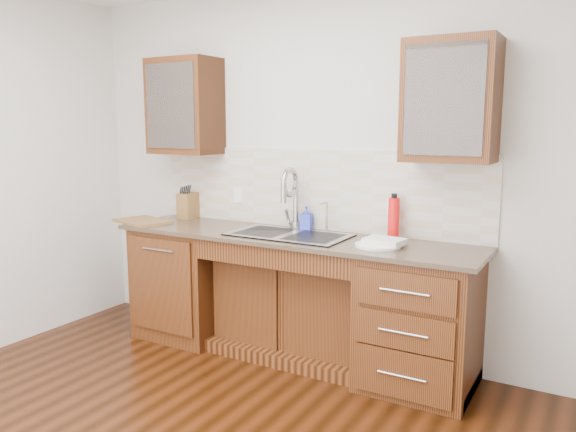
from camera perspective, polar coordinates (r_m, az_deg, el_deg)
The scene contains 23 objects.
wall_back at distance 4.24m, azimuth 2.70°, elevation 4.76°, with size 4.00×0.10×2.70m, color beige.
base_cabinet_left at distance 4.62m, azimuth -10.09°, elevation -6.47°, with size 0.70×0.62×0.88m, color #593014.
base_cabinet_center at distance 4.20m, azimuth 0.89°, elevation -9.21°, with size 1.20×0.44×0.70m, color #593014.
base_cabinet_right at distance 3.75m, azimuth 13.23°, elevation -10.32°, with size 0.70×0.62×0.88m, color #593014.
countertop at distance 3.97m, azimuth 0.18°, elevation -2.16°, with size 2.70×0.65×0.03m, color #84705B.
backsplash at distance 4.20m, azimuth 2.30°, elevation 2.73°, with size 2.70×0.02×0.59m, color beige.
sink at distance 3.98m, azimuth 0.07°, elevation -3.18°, with size 0.84×0.46×0.19m, color #9E9EA5.
faucet at distance 4.16m, azimuth 0.81°, elevation 1.35°, with size 0.04×0.04×0.40m, color #999993.
filter_tap at distance 4.06m, azimuth 3.96°, elevation 0.01°, with size 0.02×0.02×0.24m, color #999993.
upper_cabinet_left at distance 4.63m, azimuth -10.42°, elevation 10.88°, with size 0.55×0.34×0.75m, color #593014.
upper_cabinet_right at distance 3.65m, azimuth 16.22°, elevation 11.16°, with size 0.55×0.34×0.75m, color #593014.
outlet_left at distance 4.53m, azimuth -5.09°, elevation 2.10°, with size 0.08×0.01×0.12m, color white.
outlet_right at distance 3.94m, azimuth 10.61°, elevation 0.91°, with size 0.08×0.01×0.12m, color white.
soap_bottle at distance 4.16m, azimuth 1.90°, elevation -0.20°, with size 0.08×0.08×0.18m, color blue.
water_bottle at distance 3.86m, azimuth 10.67°, elevation -0.28°, with size 0.08×0.08×0.29m, color red.
plate at distance 3.64m, azimuth 9.12°, elevation -2.95°, with size 0.30×0.30×0.02m, color white.
dish_towel at distance 3.64m, azimuth 9.79°, elevation -2.54°, with size 0.24×0.18×0.04m, color white.
knife_block at distance 4.76m, azimuth -10.05°, elevation 1.06°, with size 0.12×0.19×0.21m, color brown.
cutting_board at distance 4.64m, azimuth -14.58°, elevation -0.50°, with size 0.43×0.30×0.02m, color olive.
cup_left_a at distance 4.67m, azimuth -11.07°, elevation 10.24°, with size 0.13×0.13×0.10m, color silver.
cup_left_b at distance 4.58m, azimuth -9.72°, elevation 10.28°, with size 0.11×0.11×0.10m, color silver.
cup_right_a at distance 3.69m, azimuth 13.94°, elevation 10.40°, with size 0.12×0.12×0.09m, color silver.
cup_right_b at distance 3.63m, azimuth 17.61°, elevation 10.19°, with size 0.09×0.09×0.08m, color silver.
Camera 1 is at (1.93, -1.96, 1.68)m, focal length 35.00 mm.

